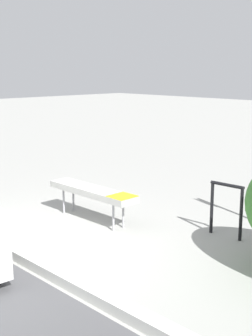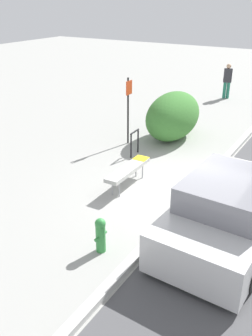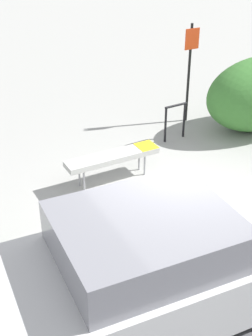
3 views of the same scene
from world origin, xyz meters
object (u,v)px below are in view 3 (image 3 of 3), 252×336
Objects in this scene: sign_post at (190,64)px; parked_car_near at (154,267)px; bench at (113,157)px; bike_rack at (175,118)px.

parked_car_near is (-3.72, -4.75, -0.72)m from sign_post.
bench is at bearing -149.00° from sign_post.
bike_rack reaches higher than bench.
sign_post is at bearing 30.31° from bench.
bike_rack is at bearing 56.92° from parked_car_near.
parked_car_near reaches higher than bike_rack.
bench is 0.41× the size of parked_car_near.
bench is at bearing 75.83° from parked_car_near.
bike_rack is 0.36× the size of sign_post.
sign_post reaches higher than parked_car_near.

